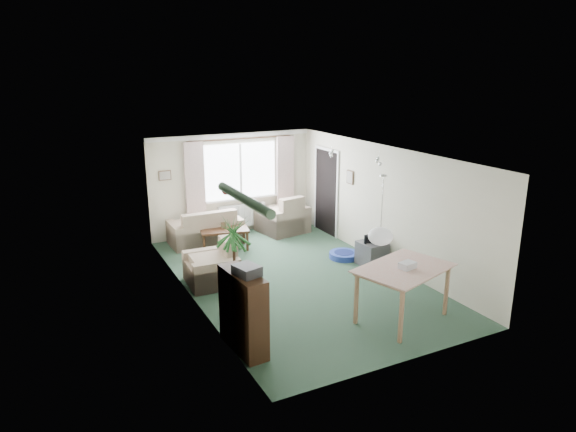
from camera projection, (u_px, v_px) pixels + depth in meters
name	position (u px, v px, depth m)	size (l,w,h in m)	color
ground	(295.00, 278.00, 9.77)	(6.50, 6.50, 0.00)	#294433
window	(240.00, 171.00, 12.22)	(1.80, 0.03, 1.30)	white
curtain_rod	(241.00, 139.00, 11.94)	(2.60, 0.03, 0.03)	black
curtain_left	(195.00, 186.00, 11.70)	(0.45, 0.08, 2.00)	beige
curtain_right	(285.00, 177.00, 12.69)	(0.45, 0.08, 2.00)	beige
radiator	(242.00, 215.00, 12.48)	(1.20, 0.10, 0.55)	white
doorway	(326.00, 192.00, 12.24)	(0.03, 0.95, 2.00)	black
pendant_lamp	(380.00, 236.00, 7.47)	(0.36, 0.36, 0.36)	white
tinsel_garland	(244.00, 199.00, 6.34)	(1.60, 1.60, 0.12)	#196626
bauble_cluster_a	(331.00, 151.00, 10.49)	(0.20, 0.20, 0.20)	silver
bauble_cluster_b	(379.00, 158.00, 9.59)	(0.20, 0.20, 0.20)	silver
wall_picture_back	(165.00, 175.00, 11.42)	(0.28, 0.03, 0.22)	brown
wall_picture_right	(350.00, 177.00, 11.23)	(0.03, 0.24, 0.30)	brown
sofa	(205.00, 226.00, 11.64)	(1.60, 0.85, 0.80)	#B4AF88
armchair_corner	(282.00, 213.00, 12.44)	(1.03, 0.98, 0.93)	beige
armchair_left	(211.00, 263.00, 9.41)	(0.92, 0.87, 0.82)	#BBAF8D
coffee_table	(225.00, 239.00, 11.28)	(1.03, 0.57, 0.46)	black
photo_frame	(223.00, 225.00, 11.21)	(0.12, 0.02, 0.16)	brown
bookshelf	(243.00, 312.00, 7.13)	(0.32, 0.95, 1.16)	black
hifi_box	(247.00, 270.00, 6.87)	(0.28, 0.35, 0.14)	#353539
houseplant	(234.00, 258.00, 8.74)	(0.63, 0.63, 1.46)	#205F2E
dining_table	(402.00, 294.00, 8.04)	(1.37, 0.92, 0.86)	#9F7156
gift_box	(407.00, 266.00, 7.87)	(0.25, 0.18, 0.12)	white
tv_cube	(372.00, 254.00, 10.36)	(0.48, 0.53, 0.48)	#35363A
pet_bed	(344.00, 255.00, 10.78)	(0.62, 0.62, 0.12)	navy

